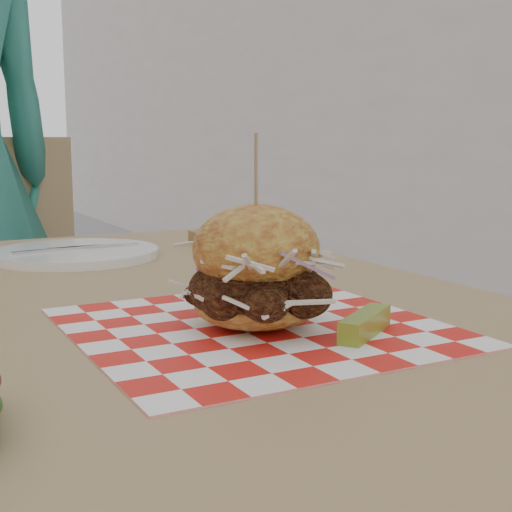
# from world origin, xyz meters

# --- Properties ---
(patio_table) EXTENTS (0.80, 1.20, 0.75)m
(patio_table) POSITION_xyz_m (-0.05, 0.03, 0.67)
(patio_table) COLOR tan
(patio_table) RESTS_ON ground
(paper_liner) EXTENTS (0.36, 0.36, 0.00)m
(paper_liner) POSITION_xyz_m (0.00, -0.17, 0.75)
(paper_liner) COLOR red
(paper_liner) RESTS_ON patio_table
(sandwich) EXTENTS (0.17, 0.17, 0.20)m
(sandwich) POSITION_xyz_m (0.00, -0.17, 0.81)
(sandwich) COLOR gold
(sandwich) RESTS_ON paper_liner
(pickle_spear) EXTENTS (0.09, 0.07, 0.02)m
(pickle_spear) POSITION_xyz_m (0.08, -0.25, 0.76)
(pickle_spear) COLOR olive
(pickle_spear) RESTS_ON paper_liner
(place_setting) EXTENTS (0.27, 0.27, 0.02)m
(place_setting) POSITION_xyz_m (-0.05, 0.37, 0.76)
(place_setting) COLOR white
(place_setting) RESTS_ON patio_table
(kraft_tray) EXTENTS (0.15, 0.12, 0.06)m
(kraft_tray) POSITION_xyz_m (0.25, 0.37, 0.77)
(kraft_tray) COLOR olive
(kraft_tray) RESTS_ON patio_table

